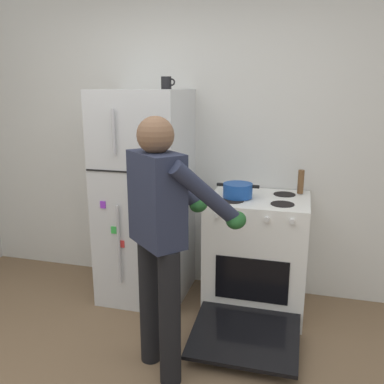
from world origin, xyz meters
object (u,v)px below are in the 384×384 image
at_px(person_cook, 163,226).
at_px(pepper_mill, 301,182).
at_px(refrigerator, 145,197).
at_px(coffee_mug, 167,83).
at_px(red_pot, 238,190).
at_px(stove_range, 257,256).

distance_m(person_cook, pepper_mill, 1.35).
relative_size(refrigerator, pepper_mill, 9.25).
bearing_deg(coffee_mug, red_pot, -9.57).
bearing_deg(refrigerator, coffee_mug, 15.40).
xyz_separation_m(stove_range, red_pot, (-0.16, -0.03, 0.53)).
distance_m(stove_range, person_cook, 1.13).
bearing_deg(red_pot, person_cook, -109.19).
height_order(refrigerator, red_pot, refrigerator).
height_order(stove_range, coffee_mug, coffee_mug).
bearing_deg(coffee_mug, refrigerator, -164.60).
xyz_separation_m(person_cook, pepper_mill, (0.76, 1.12, 0.07)).
height_order(refrigerator, coffee_mug, coffee_mug).
bearing_deg(red_pot, refrigerator, 176.33).
xyz_separation_m(stove_range, pepper_mill, (0.30, 0.22, 0.57)).
xyz_separation_m(refrigerator, coffee_mug, (0.18, 0.05, 0.91)).
bearing_deg(red_pot, pepper_mill, 28.52).
bearing_deg(person_cook, red_pot, 70.81).
bearing_deg(stove_range, pepper_mill, 36.01).
bearing_deg(person_cook, pepper_mill, 55.69).
distance_m(person_cook, red_pot, 0.92).
xyz_separation_m(person_cook, red_pot, (0.30, 0.87, 0.03)).
relative_size(red_pot, pepper_mill, 1.73).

